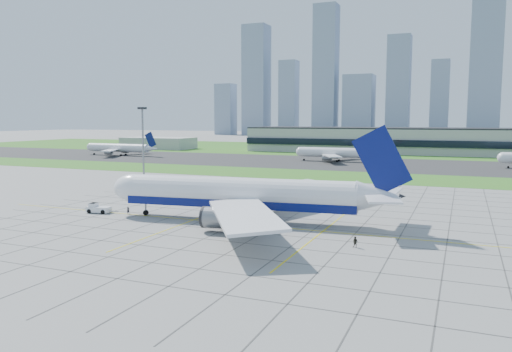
{
  "coord_description": "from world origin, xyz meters",
  "views": [
    {
      "loc": [
        41.95,
        -92.37,
        21.19
      ],
      "look_at": [
        -5.71,
        21.84,
        7.0
      ],
      "focal_mm": 35.0,
      "sensor_mm": 36.0,
      "label": 1
    }
  ],
  "objects": [
    {
      "name": "crew_far",
      "position": [
        26.08,
        -11.64,
        0.94
      ],
      "size": [
        1.03,
        0.86,
        1.88
      ],
      "primitive_type": "imported",
      "rotation": [
        0.0,
        0.0,
        -0.18
      ],
      "color": "black",
      "rests_on": "ground"
    },
    {
      "name": "light_mast",
      "position": [
        -70.0,
        65.0,
        16.18
      ],
      "size": [
        2.5,
        2.5,
        25.6
      ],
      "color": "gray",
      "rests_on": "ground"
    },
    {
      "name": "distant_jet_1",
      "position": [
        -17.88,
        151.87,
        4.49
      ],
      "size": [
        39.0,
        42.66,
        14.08
      ],
      "color": "white",
      "rests_on": "ground"
    },
    {
      "name": "service_block",
      "position": [
        -160.0,
        210.0,
        4.0
      ],
      "size": [
        50.0,
        25.0,
        8.0
      ],
      "primitive_type": "cube",
      "color": "#B7B7B2",
      "rests_on": "ground"
    },
    {
      "name": "airliner",
      "position": [
        -0.33,
        0.97,
        5.5
      ],
      "size": [
        63.78,
        64.29,
        20.11
      ],
      "rotation": [
        0.0,
        0.0,
        0.12
      ],
      "color": "white",
      "rests_on": "ground"
    },
    {
      "name": "terminal",
      "position": [
        40.0,
        229.87,
        7.89
      ],
      "size": [
        260.0,
        43.0,
        15.8
      ],
      "color": "#B7B7B2",
      "rests_on": "ground"
    },
    {
      "name": "city_skyline",
      "position": [
        -8.71,
        520.0,
        59.09
      ],
      "size": [
        523.0,
        32.4,
        160.0
      ],
      "color": "#8091A8",
      "rests_on": "ground"
    },
    {
      "name": "grass_far",
      "position": [
        0.0,
        255.0,
        0.02
      ],
      "size": [
        700.0,
        145.0,
        0.04
      ],
      "primitive_type": "cube",
      "color": "#3D7722",
      "rests_on": "ground"
    },
    {
      "name": "distant_jet_0",
      "position": [
        -143.19,
        144.46,
        4.49
      ],
      "size": [
        46.21,
        42.66,
        14.08
      ],
      "color": "white",
      "rests_on": "ground"
    },
    {
      "name": "grass_median",
      "position": [
        0.0,
        90.0,
        0.02
      ],
      "size": [
        700.0,
        35.0,
        0.04
      ],
      "primitive_type": "cube",
      "color": "#3D7722",
      "rests_on": "ground"
    },
    {
      "name": "apron_markings",
      "position": [
        0.43,
        11.09,
        0.02
      ],
      "size": [
        120.0,
        130.0,
        0.03
      ],
      "color": "#474744",
      "rests_on": "ground"
    },
    {
      "name": "asphalt_taxiway",
      "position": [
        0.0,
        145.0,
        0.03
      ],
      "size": [
        700.0,
        75.0,
        0.04
      ],
      "primitive_type": "cube",
      "color": "#383838",
      "rests_on": "ground"
    },
    {
      "name": "ground",
      "position": [
        0.0,
        0.0,
        0.0
      ],
      "size": [
        1400.0,
        1400.0,
        0.0
      ],
      "primitive_type": "plane",
      "color": "gray",
      "rests_on": "ground"
    },
    {
      "name": "crew_near",
      "position": [
        -26.82,
        -1.92,
        0.85
      ],
      "size": [
        0.69,
        0.74,
        1.69
      ],
      "primitive_type": "imported",
      "rotation": [
        0.0,
        0.0,
        0.94
      ],
      "color": "black",
      "rests_on": "ground"
    },
    {
      "name": "pushback_tug",
      "position": [
        -34.15,
        -3.27,
        0.96
      ],
      "size": [
        7.89,
        3.25,
        2.17
      ],
      "rotation": [
        0.0,
        0.0,
        0.12
      ],
      "color": "white",
      "rests_on": "ground"
    }
  ]
}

